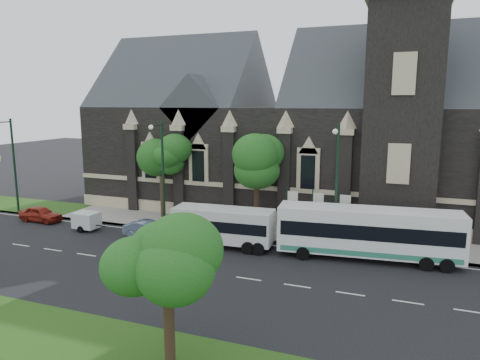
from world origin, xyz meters
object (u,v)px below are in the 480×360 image
at_px(banner_flag_left, 290,208).
at_px(sedan, 149,230).
at_px(tour_coach, 368,232).
at_px(street_lamp_near, 336,180).
at_px(tree_park_east, 173,256).
at_px(car_far_red, 41,214).
at_px(banner_flag_right, 343,212).
at_px(banner_flag_center, 316,210).
at_px(box_trailer, 86,220).
at_px(shuttle_bus, 224,225).
at_px(tree_walk_right, 260,160).
at_px(street_lamp_far, 12,160).
at_px(street_lamp_mid, 162,170).
at_px(tree_walk_left, 165,156).

bearing_deg(banner_flag_left, sedan, -158.15).
bearing_deg(tour_coach, street_lamp_near, 149.95).
bearing_deg(tree_park_east, car_far_red, 145.47).
height_order(tour_coach, car_far_red, tour_coach).
bearing_deg(banner_flag_right, street_lamp_near, -98.56).
distance_m(banner_flag_center, box_trailer, 18.77).
bearing_deg(banner_flag_center, street_lamp_near, -48.07).
xyz_separation_m(banner_flag_center, car_far_red, (-23.94, -3.31, -1.70)).
relative_size(shuttle_bus, box_trailer, 2.63).
relative_size(street_lamp_near, sedan, 2.21).
bearing_deg(shuttle_bus, box_trailer, 177.52).
bearing_deg(tour_coach, car_far_red, 174.81).
xyz_separation_m(tree_walk_right, sedan, (-7.21, -5.84, -5.15)).
bearing_deg(street_lamp_far, box_trailer, -12.40).
xyz_separation_m(street_lamp_mid, car_far_red, (-11.65, -1.40, -4.43)).
relative_size(banner_flag_left, sedan, 0.98).
distance_m(tree_park_east, sedan, 17.91).
bearing_deg(tree_walk_right, tour_coach, -27.08).
bearing_deg(tree_walk_left, sedan, -72.86).
distance_m(banner_flag_center, car_far_red, 24.22).
height_order(tree_park_east, street_lamp_far, street_lamp_far).
bearing_deg(banner_flag_left, tree_park_east, -90.35).
distance_m(street_lamp_mid, banner_flag_center, 12.73).
distance_m(street_lamp_far, car_far_red, 6.36).
distance_m(tree_park_east, banner_flag_center, 18.58).
distance_m(street_lamp_far, sedan, 16.75).
relative_size(tree_park_east, street_lamp_mid, 0.70).
xyz_separation_m(banner_flag_right, shuttle_bus, (-8.05, -3.89, -0.74)).
distance_m(street_lamp_near, box_trailer, 20.53).
xyz_separation_m(banner_flag_left, shuttle_bus, (-4.05, -3.89, -0.74)).
height_order(tree_park_east, banner_flag_right, tree_park_east).
bearing_deg(tree_park_east, tree_walk_left, 120.87).
height_order(tree_walk_right, tree_walk_left, tree_walk_right).
distance_m(tree_park_east, tree_walk_right, 20.29).
xyz_separation_m(tree_walk_left, banner_flag_right, (16.08, -1.70, -3.35)).
height_order(street_lamp_mid, banner_flag_left, street_lamp_mid).
bearing_deg(street_lamp_near, box_trailer, -173.69).
bearing_deg(tree_walk_right, tree_park_east, -81.58).
height_order(banner_flag_right, sedan, banner_flag_right).
bearing_deg(sedan, street_lamp_far, 84.73).
relative_size(banner_flag_left, box_trailer, 1.40).
distance_m(street_lamp_far, banner_flag_center, 28.48).
height_order(street_lamp_near, shuttle_bus, street_lamp_near).
distance_m(street_lamp_mid, car_far_red, 12.54).
relative_size(street_lamp_near, box_trailer, 3.15).
relative_size(street_lamp_far, banner_flag_center, 2.25).
bearing_deg(car_far_red, street_lamp_far, 72.87).
bearing_deg(sedan, banner_flag_left, -65.53).
relative_size(tour_coach, car_far_red, 3.03).
relative_size(tree_walk_left, street_lamp_near, 0.85).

